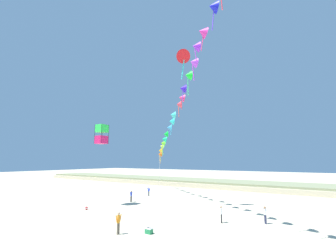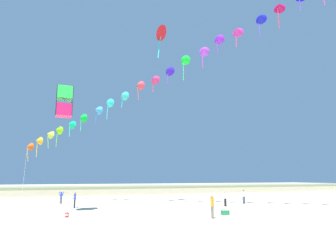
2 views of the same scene
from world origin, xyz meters
TOP-DOWN VIEW (x-y plane):
  - ground_plane at (0.00, 0.00)m, footprint 240.00×240.00m
  - dune_ridge at (0.00, 38.91)m, footprint 120.00×11.58m
  - person_near_left at (1.20, 2.65)m, footprint 0.23×0.59m
  - person_near_right at (-8.67, 19.32)m, footprint 0.52×0.20m
  - person_mid_center at (6.91, 10.27)m, footprint 0.28×0.52m
  - person_far_left at (10.43, 12.14)m, footprint 0.45×0.43m
  - person_far_right at (-7.56, 13.83)m, footprint 0.21×0.55m
  - kite_banner_string at (1.00, 13.45)m, footprint 29.68×32.26m
  - large_kite_low_lead at (0.97, 13.92)m, footprint 2.33×2.28m
  - large_kite_mid_trail at (-9.12, 9.39)m, footprint 1.34×1.34m
  - beach_cooler at (3.13, 4.12)m, footprint 0.58×0.41m
  - beach_ball at (-8.52, 7.10)m, footprint 0.36×0.36m

SIDE VIEW (x-z plane):
  - ground_plane at x=0.00m, z-range 0.00..0.00m
  - beach_ball at x=-8.52m, z-range 0.00..0.36m
  - beach_cooler at x=3.13m, z-range -0.02..0.45m
  - dune_ridge at x=0.00m, z-range 0.00..1.31m
  - person_near_right at x=-8.67m, z-range 0.12..1.60m
  - person_mid_center at x=6.91m, z-range 0.12..1.65m
  - person_far_left at x=10.43m, z-range 0.12..1.68m
  - person_far_right at x=-7.56m, z-range 0.12..1.68m
  - person_near_left at x=1.20m, z-range 0.13..1.81m
  - large_kite_mid_trail at x=-9.12m, z-range 7.98..10.54m
  - kite_banner_string at x=1.00m, z-range 3.34..25.51m
  - large_kite_low_lead at x=0.97m, z-range 17.49..21.70m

